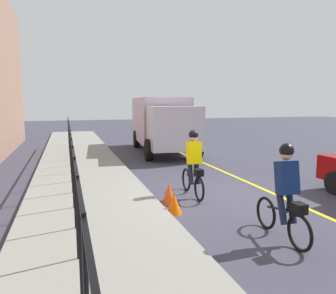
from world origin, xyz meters
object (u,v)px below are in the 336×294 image
(box_truck_background, at_px, (162,122))
(traffic_cone_far, at_px, (174,204))
(cyclist_follow, at_px, (285,193))
(traffic_cone_near, at_px, (169,194))
(cyclist_lead, at_px, (194,164))

(box_truck_background, relative_size, traffic_cone_far, 14.82)
(cyclist_follow, height_order, box_truck_background, box_truck_background)
(box_truck_background, relative_size, traffic_cone_near, 12.91)
(cyclist_follow, bearing_deg, cyclist_lead, 11.56)
(cyclist_lead, height_order, traffic_cone_near, cyclist_lead)
(box_truck_background, distance_m, traffic_cone_near, 8.93)
(box_truck_background, bearing_deg, cyclist_follow, -0.08)
(cyclist_lead, xyz_separation_m, box_truck_background, (8.10, -1.51, 0.64))
(traffic_cone_near, xyz_separation_m, traffic_cone_far, (-0.74, 0.11, -0.03))
(traffic_cone_far, bearing_deg, cyclist_lead, -39.01)
(box_truck_background, xyz_separation_m, traffic_cone_far, (-9.26, 2.45, -1.32))
(cyclist_follow, bearing_deg, traffic_cone_near, 28.45)
(cyclist_lead, bearing_deg, box_truck_background, -8.55)
(box_truck_background, height_order, traffic_cone_near, box_truck_background)
(cyclist_lead, relative_size, cyclist_follow, 1.00)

